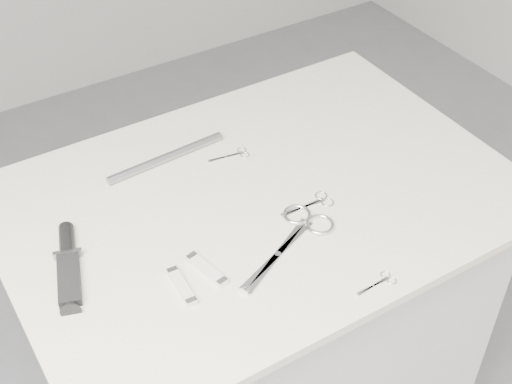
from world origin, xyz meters
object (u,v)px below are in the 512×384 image
embroidery_scissors_b (234,155)px  pocket_knife_b (207,269)px  plinth (259,342)px  pocket_knife_a (182,286)px  large_shears (298,232)px  sheathed_knife (68,261)px  metal_rail (166,158)px  embroidery_scissors_a (315,203)px  tiny_scissors (380,282)px

embroidery_scissors_b → pocket_knife_b: 0.33m
plinth → pocket_knife_a: bearing=-150.4°
pocket_knife_b → large_shears: bearing=-102.3°
plinth → sheathed_knife: bearing=177.4°
metal_rail → plinth: bearing=-60.2°
embroidery_scissors_a → tiny_scissors: same height
pocket_knife_a → large_shears: bearing=-84.6°
large_shears → pocket_knife_a: pocket_knife_a is taller
large_shears → plinth: bearing=66.3°
sheathed_knife → metal_rail: (0.28, 0.17, 0.00)m
plinth → pocket_knife_b: 0.53m
metal_rail → tiny_scissors: bearing=-71.8°
plinth → pocket_knife_b: pocket_knife_b is taller
embroidery_scissors_a → embroidery_scissors_b: size_ratio=1.25×
tiny_scissors → large_shears: bearing=103.8°
tiny_scissors → metal_rail: bearing=105.8°
tiny_scissors → pocket_knife_b: 0.30m
tiny_scissors → pocket_knife_a: (-0.30, 0.17, 0.00)m
embroidery_scissors_b → metal_rail: size_ratio=0.33×
plinth → pocket_knife_b: size_ratio=9.47×
embroidery_scissors_b → sheathed_knife: sheathed_knife is taller
pocket_knife_a → pocket_knife_b: pocket_knife_b is taller
embroidery_scissors_b → pocket_knife_a: 0.38m
large_shears → pocket_knife_b: bearing=154.4°
pocket_knife_b → metal_rail: bearing=-25.2°
pocket_knife_a → metal_rail: size_ratio=0.34×
metal_rail → embroidery_scissors_b: bearing=-23.9°
sheathed_knife → pocket_knife_b: sheathed_knife is taller
large_shears → sheathed_knife: bearing=134.6°
plinth → embroidery_scissors_b: 0.49m
large_shears → metal_rail: (-0.11, 0.32, 0.01)m
tiny_scissors → metal_rail: 0.52m
tiny_scissors → embroidery_scissors_b: bearing=92.0°
plinth → tiny_scissors: (0.05, -0.31, 0.47)m
metal_rail → pocket_knife_b: bearing=-103.7°
embroidery_scissors_b → sheathed_knife: 0.42m
pocket_knife_a → metal_rail: (0.13, 0.33, 0.00)m
tiny_scissors → pocket_knife_b: (-0.24, 0.18, 0.00)m
large_shears → embroidery_scissors_b: size_ratio=2.68×
plinth → sheathed_knife: size_ratio=4.70×
tiny_scissors → metal_rail: size_ratio=0.30×
large_shears → tiny_scissors: bearing=-98.6°
large_shears → embroidery_scissors_b: large_shears is taller
large_shears → tiny_scissors: size_ratio=3.01×
plinth → tiny_scissors: size_ratio=11.38×
plinth → embroidery_scissors_b: size_ratio=10.13×
sheathed_knife → pocket_knife_b: 0.25m
pocket_knife_b → metal_rail: metal_rail is taller
embroidery_scissors_b → metal_rail: metal_rail is taller
metal_rail → large_shears: bearing=-70.7°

